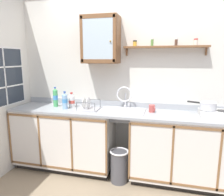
{
  "coord_description": "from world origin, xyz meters",
  "views": [
    {
      "loc": [
        0.49,
        -2.33,
        1.62
      ],
      "look_at": [
        -0.22,
        0.49,
        1.07
      ],
      "focal_mm": 33.8,
      "sensor_mm": 36.0,
      "label": 1
    }
  ],
  "objects": [
    {
      "name": "lower_cabinet_run",
      "position": [
        -0.92,
        0.38,
        0.45
      ],
      "size": [
        1.46,
        0.57,
        0.89
      ],
      "color": "black",
      "rests_on": "ground"
    },
    {
      "name": "spice_shelf",
      "position": [
        0.47,
        0.59,
        1.78
      ],
      "size": [
        1.09,
        0.14,
        0.23
      ],
      "color": "brown"
    },
    {
      "name": "backsplash",
      "position": [
        0.0,
        0.65,
        0.96
      ],
      "size": [
        3.28,
        0.02,
        0.08
      ],
      "primitive_type": "cube",
      "color": "#9EA3A8",
      "rests_on": "countertop"
    },
    {
      "name": "mug",
      "position": [
        0.34,
        0.43,
        0.97
      ],
      "size": [
        0.09,
        0.11,
        0.1
      ],
      "color": "#B24C47",
      "rests_on": "countertop"
    },
    {
      "name": "dish_rack",
      "position": [
        -0.54,
        0.36,
        0.95
      ],
      "size": [
        0.28,
        0.26,
        0.17
      ],
      "color": "#B2B2B7",
      "rests_on": "countertop"
    },
    {
      "name": "sink",
      "position": [
        -0.05,
        0.41,
        0.91
      ],
      "size": [
        0.6,
        0.46,
        0.43
      ],
      "color": "silver",
      "rests_on": "countertop"
    },
    {
      "name": "window",
      "position": [
        -1.66,
        0.11,
        1.37
      ],
      "size": [
        0.03,
        0.77,
        0.82
      ],
      "color": "#262D38"
    },
    {
      "name": "countertop",
      "position": [
        0.0,
        0.37,
        0.91
      ],
      "size": [
        3.28,
        0.59,
        0.03
      ],
      "primitive_type": "cube",
      "color": "#9EA3A8",
      "rests_on": "lower_cabinet_run"
    },
    {
      "name": "lower_cabinet_run_right",
      "position": [
        0.87,
        0.38,
        0.45
      ],
      "size": [
        1.57,
        0.57,
        0.89
      ],
      "color": "black",
      "rests_on": "ground"
    },
    {
      "name": "trash_bin",
      "position": [
        -0.05,
        0.18,
        0.23
      ],
      "size": [
        0.25,
        0.25,
        0.44
      ],
      "color": "#4C4C51",
      "rests_on": "ground"
    },
    {
      "name": "wall_cabinet",
      "position": [
        -0.39,
        0.51,
        1.87
      ],
      "size": [
        0.5,
        0.32,
        0.63
      ],
      "color": "brown"
    },
    {
      "name": "saucepan",
      "position": [
        1.01,
        0.41,
        1.05
      ],
      "size": [
        0.34,
        0.2,
        0.1
      ],
      "color": "silver",
      "rests_on": "hot_plate_stove"
    },
    {
      "name": "floor",
      "position": [
        0.0,
        0.0,
        0.0
      ],
      "size": [
        6.32,
        6.32,
        0.0
      ],
      "primitive_type": "plane",
      "color": "gray",
      "rests_on": "ground"
    },
    {
      "name": "bottle_opaque_white_1",
      "position": [
        -0.81,
        0.43,
        1.02
      ],
      "size": [
        0.09,
        0.09,
        0.22
      ],
      "color": "white",
      "rests_on": "countertop"
    },
    {
      "name": "back_wall",
      "position": [
        0.0,
        0.68,
        1.3
      ],
      "size": [
        3.92,
        0.07,
        2.57
      ],
      "color": "silver",
      "rests_on": "ground"
    },
    {
      "name": "bottle_soda_green_2",
      "position": [
        -1.07,
        0.42,
        1.06
      ],
      "size": [
        0.07,
        0.07,
        0.29
      ],
      "color": "#4CB266",
      "rests_on": "countertop"
    },
    {
      "name": "hot_plate_stove",
      "position": [
        1.11,
        0.39,
        0.96
      ],
      "size": [
        0.37,
        0.31,
        0.08
      ],
      "color": "silver",
      "rests_on": "countertop"
    },
    {
      "name": "bottle_water_blue_0",
      "position": [
        -0.87,
        0.32,
        1.04
      ],
      "size": [
        0.08,
        0.08,
        0.25
      ],
      "color": "#8CB7E0",
      "rests_on": "countertop"
    }
  ]
}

